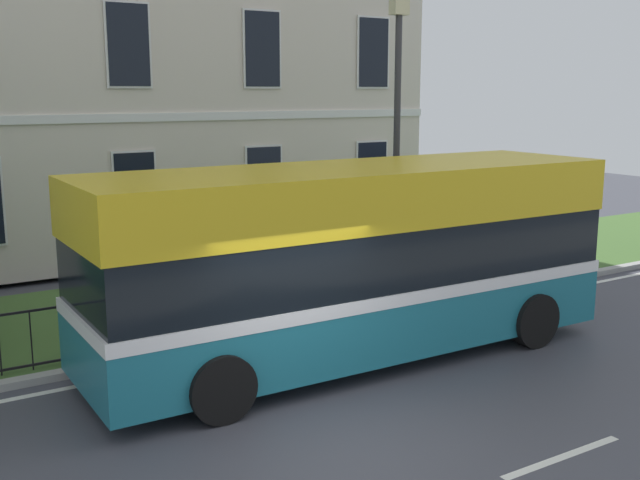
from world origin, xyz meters
The scene contains 6 objects.
ground_plane centered at (0.00, 0.97, -0.02)m, with size 60.00×56.00×0.18m.
georgian_townhouse centered at (0.81, 14.93, 6.70)m, with size 17.87×9.46×13.10m.
iron_verge_railing centered at (0.81, 4.40, 0.62)m, with size 15.76×0.04×0.97m.
single_decker_bus centered at (1.88, 2.52, 1.68)m, with size 9.05×2.80×3.20m.
street_lamp_post centered at (4.84, 5.28, 3.68)m, with size 0.36×0.24×6.15m.
litter_bin centered at (7.51, 4.88, 0.69)m, with size 0.50×0.50×1.14m.
Camera 1 is at (-5.09, -7.53, 4.40)m, focal length 42.82 mm.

